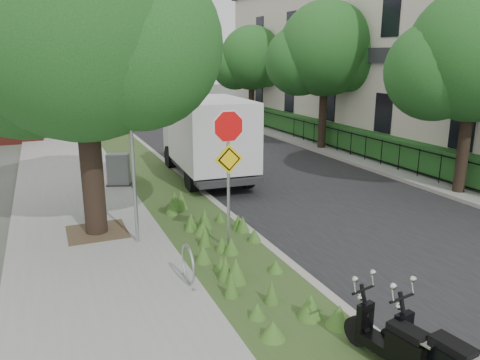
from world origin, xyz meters
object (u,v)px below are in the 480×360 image
object	(u,v)px
scooter_near	(397,347)
box_truck	(207,135)
sign_assembly	(229,152)
utility_cabinet	(119,170)

from	to	relation	value
scooter_near	box_truck	bearing A→B (deg)	84.21
sign_assembly	scooter_near	xyz separation A→B (m)	(0.57, -4.75, -1.86)
scooter_near	box_truck	distance (m)	11.20
sign_assembly	utility_cabinet	size ratio (longest dim) A/B	3.07
box_truck	utility_cabinet	world-z (taller)	box_truck
sign_assembly	scooter_near	bearing A→B (deg)	-83.11
box_truck	sign_assembly	bearing A→B (deg)	-104.99
sign_assembly	scooter_near	size ratio (longest dim) A/B	2.16
sign_assembly	box_truck	world-z (taller)	sign_assembly
utility_cabinet	sign_assembly	bearing A→B (deg)	-77.68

